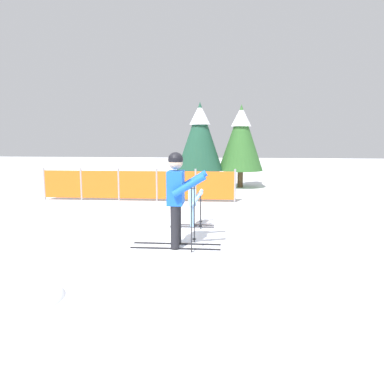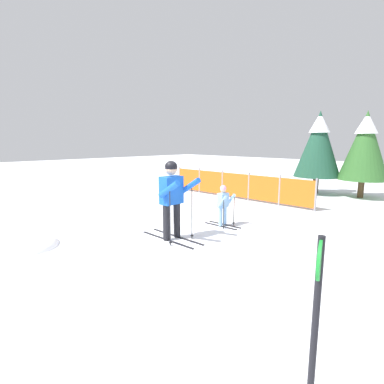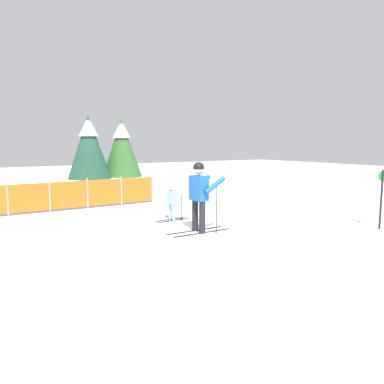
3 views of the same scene
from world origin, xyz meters
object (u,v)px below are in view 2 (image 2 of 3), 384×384
(skier_child, at_px, (223,203))
(conifer_near, at_px, (365,145))
(conifer_far, at_px, (319,143))
(skier_adult, at_px, (172,193))
(safety_fence, at_px, (235,185))
(trail_marker, at_px, (316,316))

(skier_child, distance_m, conifer_near, 6.98)
(conifer_far, height_order, conifer_near, conifer_far)
(skier_child, bearing_deg, skier_adult, -97.77)
(skier_adult, bearing_deg, conifer_near, 79.75)
(skier_adult, xyz_separation_m, safety_fence, (-1.91, 4.78, -0.52))
(safety_fence, bearing_deg, conifer_far, 61.95)
(skier_child, relative_size, trail_marker, 0.70)
(safety_fence, relative_size, trail_marker, 4.04)
(skier_adult, relative_size, trail_marker, 1.14)
(skier_adult, distance_m, conifer_near, 8.49)
(conifer_far, height_order, trail_marker, conifer_far)
(skier_child, height_order, safety_fence, skier_child)
(conifer_far, xyz_separation_m, conifer_near, (1.59, 0.35, -0.05))
(skier_adult, distance_m, conifer_far, 8.04)
(safety_fence, height_order, conifer_near, conifer_near)
(skier_child, height_order, conifer_far, conifer_far)
(skier_adult, xyz_separation_m, skier_child, (0.13, 1.59, -0.43))
(safety_fence, height_order, trail_marker, trail_marker)
(conifer_far, distance_m, trail_marker, 11.10)
(skier_child, distance_m, safety_fence, 3.79)
(safety_fence, distance_m, trail_marker, 9.20)
(conifer_far, bearing_deg, trail_marker, -67.21)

